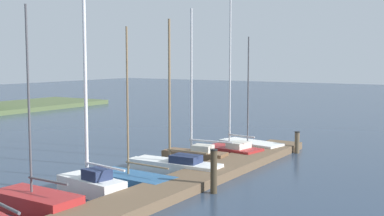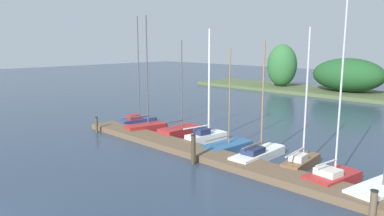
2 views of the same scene
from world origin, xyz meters
TOP-DOWN VIEW (x-y plane):
  - dock_pier at (0.00, 12.05)m, footprint 20.92×1.80m
  - sailboat_0 at (-9.01, 14.31)m, footprint 1.30×3.07m
  - sailboat_1 at (-6.81, 13.42)m, footprint 1.73×3.37m
  - sailboat_2 at (-4.41, 14.45)m, footprint 1.32×3.16m
  - sailboat_3 at (-1.98, 14.41)m, footprint 1.39×3.33m
  - sailboat_4 at (-0.08, 14.13)m, footprint 1.55×3.61m
  - sailboat_5 at (2.37, 13.81)m, footprint 1.23×4.27m
  - sailboat_6 at (4.65, 14.22)m, footprint 1.16×3.51m
  - sailboat_7 at (6.67, 13.33)m, footprint 1.75×3.06m
  - sailboat_8 at (8.70, 13.38)m, footprint 1.89×3.65m
  - mooring_piling_0 at (-9.13, 10.78)m, footprint 0.20×0.20m
  - mooring_piling_1 at (0.38, 10.74)m, footprint 0.27×0.27m
  - mooring_piling_2 at (9.17, 10.95)m, footprint 0.28×0.28m

SIDE VIEW (x-z plane):
  - dock_pier at x=0.00m, z-range 0.00..0.35m
  - sailboat_4 at x=-0.08m, z-range -2.73..3.19m
  - sailboat_8 at x=8.70m, z-range -2.65..3.18m
  - sailboat_2 at x=-4.41m, z-range -2.85..3.53m
  - sailboat_5 at x=2.37m, z-range -2.83..3.53m
  - sailboat_7 at x=6.67m, z-range -3.65..4.40m
  - sailboat_1 at x=-6.81m, z-range -3.62..4.43m
  - sailboat_0 at x=-9.01m, z-range -3.65..4.48m
  - sailboat_6 at x=4.65m, z-range -3.07..3.91m
  - sailboat_3 at x=-1.98m, z-range -3.04..4.03m
  - mooring_piling_2 at x=9.17m, z-range 0.01..1.10m
  - mooring_piling_0 at x=-9.13m, z-range 0.01..1.14m
  - mooring_piling_1 at x=0.38m, z-range 0.01..1.59m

